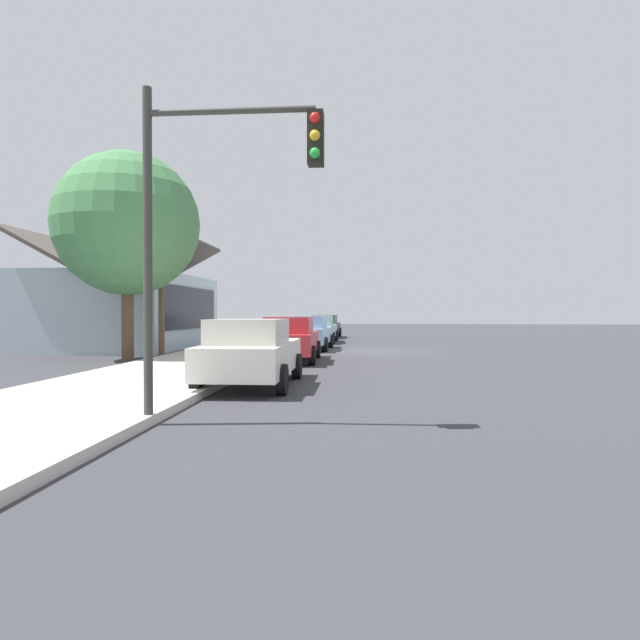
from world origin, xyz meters
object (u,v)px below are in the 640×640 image
at_px(traffic_light_main, 215,198).
at_px(car_ivory, 252,352).
at_px(shade_tree, 127,224).
at_px(car_charcoal, 325,326).
at_px(car_seafoam, 319,329).
at_px(car_cherry, 290,339).
at_px(fire_hydrant_red, 224,356).
at_px(utility_pole_wooden, 161,257).
at_px(car_skyblue, 308,332).

bearing_deg(traffic_light_main, car_ivory, 4.43).
height_order(shade_tree, traffic_light_main, shade_tree).
bearing_deg(car_ivory, car_charcoal, -0.55).
bearing_deg(shade_tree, car_seafoam, -26.86).
relative_size(car_cherry, car_seafoam, 1.01).
xyz_separation_m(traffic_light_main, fire_hydrant_red, (7.06, 1.66, -2.99)).
bearing_deg(car_cherry, utility_pole_wooden, 70.36).
distance_m(car_seafoam, car_charcoal, 6.28).
bearing_deg(car_charcoal, shade_tree, 163.88).
xyz_separation_m(car_ivory, car_skyblue, (12.73, -0.10, 0.00)).
height_order(car_charcoal, shade_tree, shade_tree).
distance_m(car_skyblue, shade_tree, 9.50).
bearing_deg(car_ivory, car_skyblue, -0.75).
bearing_deg(car_cherry, car_skyblue, -1.60).
relative_size(car_charcoal, traffic_light_main, 0.94).
bearing_deg(car_skyblue, fire_hydrant_red, 173.96).
bearing_deg(traffic_light_main, car_seafoam, 0.55).
bearing_deg(car_seafoam, traffic_light_main, -178.57).
height_order(car_cherry, utility_pole_wooden, utility_pole_wooden).
height_order(traffic_light_main, utility_pole_wooden, utility_pole_wooden).
height_order(car_ivory, car_skyblue, same).
height_order(car_cherry, shade_tree, shade_tree).
bearing_deg(car_ivory, fire_hydrant_red, 26.57).
bearing_deg(car_skyblue, car_ivory, -178.55).
relative_size(shade_tree, traffic_light_main, 1.46).
bearing_deg(car_cherry, fire_hydrant_red, 159.51).
relative_size(traffic_light_main, fire_hydrant_red, 7.32).
height_order(car_charcoal, traffic_light_main, traffic_light_main).
bearing_deg(traffic_light_main, fire_hydrant_red, 13.23).
xyz_separation_m(car_skyblue, shade_tree, (-5.99, 6.09, 4.16)).
bearing_deg(car_seafoam, car_charcoal, 0.96).
xyz_separation_m(car_skyblue, traffic_light_main, (-17.19, -0.24, 2.67)).
bearing_deg(shade_tree, fire_hydrant_red, -131.55).
bearing_deg(utility_pole_wooden, traffic_light_main, -156.14).
relative_size(car_cherry, car_skyblue, 1.01).
bearing_deg(car_cherry, traffic_light_main, -179.80).
height_order(car_ivory, utility_pole_wooden, utility_pole_wooden).
bearing_deg(car_charcoal, fire_hydrant_red, 178.65).
relative_size(car_ivory, car_charcoal, 0.94).
bearing_deg(car_charcoal, car_skyblue, -177.78).
bearing_deg(traffic_light_main, car_skyblue, 0.81).
xyz_separation_m(shade_tree, utility_pole_wooden, (1.60, -0.68, -1.05)).
bearing_deg(utility_pole_wooden, fire_hydrant_red, -145.13).
relative_size(car_seafoam, utility_pole_wooden, 0.64).
bearing_deg(car_charcoal, traffic_light_main, -177.27).
relative_size(car_skyblue, traffic_light_main, 0.92).
xyz_separation_m(car_ivory, shade_tree, (6.74, 5.99, 4.16)).
bearing_deg(car_skyblue, car_seafoam, 1.70).
height_order(utility_pole_wooden, fire_hydrant_red, utility_pole_wooden).
distance_m(car_cherry, traffic_light_main, 11.33).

